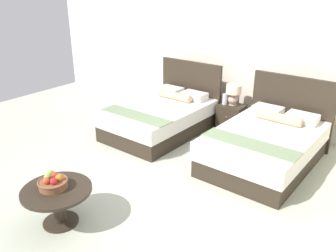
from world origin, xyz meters
TOP-DOWN VIEW (x-y plane):
  - ground_plane at (0.00, 0.00)m, footprint 10.32×9.28m
  - wall_back at (0.00, 2.84)m, footprint 10.32×0.12m
  - bed_near_window at (-1.02, 1.45)m, footprint 1.42×2.07m
  - bed_near_corner at (1.02, 1.45)m, footprint 1.44×2.09m
  - nightstand at (-0.04, 2.35)m, footprint 0.46×0.42m
  - table_lamp at (-0.04, 2.37)m, footprint 0.28×0.28m
  - vase at (-0.17, 2.31)m, footprint 0.10×0.10m
  - coffee_table at (-0.32, -1.41)m, footprint 0.80×0.80m
  - fruit_bowl at (-0.37, -1.41)m, footprint 0.34×0.34m
  - loose_apple at (-0.62, -1.26)m, footprint 0.07×0.07m

SIDE VIEW (x-z plane):
  - ground_plane at x=0.00m, z-range -0.02..0.00m
  - nightstand at x=-0.04m, z-range 0.00..0.49m
  - bed_near_window at x=-1.02m, z-range -0.29..0.91m
  - bed_near_corner at x=1.02m, z-range -0.29..0.92m
  - coffee_table at x=-0.32m, z-range 0.11..0.57m
  - loose_apple at x=-0.62m, z-range 0.46..0.54m
  - fruit_bowl at x=-0.37m, z-range 0.45..0.61m
  - vase at x=-0.17m, z-range 0.49..0.70m
  - table_lamp at x=-0.04m, z-range 0.54..0.93m
  - wall_back at x=0.00m, z-range 0.00..2.73m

